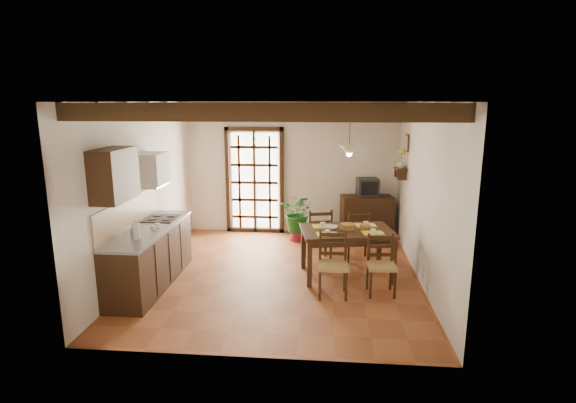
# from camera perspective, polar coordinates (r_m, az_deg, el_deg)

# --- Properties ---
(ground_plane) EXTENTS (5.00, 5.00, 0.00)m
(ground_plane) POSITION_cam_1_polar(r_m,az_deg,el_deg) (7.56, -1.04, -9.19)
(ground_plane) COLOR brown
(room_shell) EXTENTS (4.52, 5.02, 2.81)m
(room_shell) POSITION_cam_1_polar(r_m,az_deg,el_deg) (7.09, -1.09, 4.57)
(room_shell) COLOR silver
(room_shell) RESTS_ON ground_plane
(ceiling_beams) EXTENTS (4.50, 4.34, 0.20)m
(ceiling_beams) POSITION_cam_1_polar(r_m,az_deg,el_deg) (7.02, -1.12, 11.65)
(ceiling_beams) COLOR black
(ceiling_beams) RESTS_ON room_shell
(french_door) EXTENTS (1.26, 0.11, 2.32)m
(french_door) POSITION_cam_1_polar(r_m,az_deg,el_deg) (9.69, -4.24, 2.88)
(french_door) COLOR white
(french_door) RESTS_ON ground_plane
(kitchen_counter) EXTENTS (0.64, 2.25, 1.38)m
(kitchen_counter) POSITION_cam_1_polar(r_m,az_deg,el_deg) (7.31, -17.10, -6.58)
(kitchen_counter) COLOR black
(kitchen_counter) RESTS_ON ground_plane
(upper_cabinet) EXTENTS (0.35, 0.80, 0.70)m
(upper_cabinet) POSITION_cam_1_polar(r_m,az_deg,el_deg) (6.42, -21.20, 3.18)
(upper_cabinet) COLOR black
(upper_cabinet) RESTS_ON room_shell
(range_hood) EXTENTS (0.38, 0.60, 0.54)m
(range_hood) POSITION_cam_1_polar(r_m,az_deg,el_deg) (7.55, -16.83, 3.90)
(range_hood) COLOR white
(range_hood) RESTS_ON room_shell
(counter_items) EXTENTS (0.50, 1.43, 0.25)m
(counter_items) POSITION_cam_1_polar(r_m,az_deg,el_deg) (7.25, -17.08, -2.72)
(counter_items) COLOR black
(counter_items) RESTS_ON kitchen_counter
(dining_table) EXTENTS (1.58, 1.16, 0.79)m
(dining_table) POSITION_cam_1_polar(r_m,az_deg,el_deg) (7.33, 7.50, -4.32)
(dining_table) COLOR #351F11
(dining_table) RESTS_ON ground_plane
(chair_near_left) EXTENTS (0.45, 0.43, 0.95)m
(chair_near_left) POSITION_cam_1_polar(r_m,az_deg,el_deg) (6.71, 5.70, -9.42)
(chair_near_left) COLOR #AA8748
(chair_near_left) RESTS_ON ground_plane
(chair_near_right) EXTENTS (0.43, 0.41, 0.89)m
(chair_near_right) POSITION_cam_1_polar(r_m,az_deg,el_deg) (6.88, 11.71, -9.24)
(chair_near_right) COLOR #AA8748
(chair_near_right) RESTS_ON ground_plane
(chair_far_left) EXTENTS (0.54, 0.53, 0.97)m
(chair_far_left) POSITION_cam_1_polar(r_m,az_deg,el_deg) (8.08, 3.81, -5.47)
(chair_far_left) COLOR #AA8748
(chair_far_left) RESTS_ON ground_plane
(chair_far_right) EXTENTS (0.46, 0.44, 0.92)m
(chair_far_right) POSITION_cam_1_polar(r_m,az_deg,el_deg) (8.22, 8.81, -5.39)
(chair_far_right) COLOR #AA8748
(chair_far_right) RESTS_ON ground_plane
(table_setting) EXTENTS (1.05, 0.70, 0.10)m
(table_setting) POSITION_cam_1_polar(r_m,az_deg,el_deg) (7.29, 7.54, -3.10)
(table_setting) COLOR yellow
(table_setting) RESTS_ON dining_table
(table_bowl) EXTENTS (0.25, 0.25, 0.05)m
(table_bowl) POSITION_cam_1_polar(r_m,az_deg,el_deg) (7.30, 5.46, -3.31)
(table_bowl) COLOR white
(table_bowl) RESTS_ON dining_table
(sideboard) EXTENTS (1.11, 0.63, 0.89)m
(sideboard) POSITION_cam_1_polar(r_m,az_deg,el_deg) (9.54, 9.92, -1.92)
(sideboard) COLOR black
(sideboard) RESTS_ON ground_plane
(crt_tv) EXTENTS (0.47, 0.44, 0.36)m
(crt_tv) POSITION_cam_1_polar(r_m,az_deg,el_deg) (9.39, 10.07, 1.82)
(crt_tv) COLOR black
(crt_tv) RESTS_ON sideboard
(fuse_box) EXTENTS (0.25, 0.03, 0.32)m
(fuse_box) POSITION_cam_1_polar(r_m,az_deg,el_deg) (9.55, 9.57, 6.08)
(fuse_box) COLOR white
(fuse_box) RESTS_ON room_shell
(plant_pot) EXTENTS (0.39, 0.39, 0.24)m
(plant_pot) POSITION_cam_1_polar(r_m,az_deg,el_deg) (9.30, 1.33, -4.25)
(plant_pot) COLOR maroon
(plant_pot) RESTS_ON ground_plane
(potted_plant) EXTENTS (2.28, 2.12, 2.06)m
(potted_plant) POSITION_cam_1_polar(r_m,az_deg,el_deg) (9.18, 1.34, -1.50)
(potted_plant) COLOR #144C19
(potted_plant) RESTS_ON ground_plane
(wall_shelf) EXTENTS (0.20, 0.42, 0.20)m
(wall_shelf) POSITION_cam_1_polar(r_m,az_deg,el_deg) (8.78, 14.12, 3.74)
(wall_shelf) COLOR black
(wall_shelf) RESTS_ON room_shell
(shelf_vase) EXTENTS (0.15, 0.15, 0.15)m
(shelf_vase) POSITION_cam_1_polar(r_m,az_deg,el_deg) (8.77, 14.17, 4.64)
(shelf_vase) COLOR #B2BFB2
(shelf_vase) RESTS_ON wall_shelf
(shelf_flowers) EXTENTS (0.14, 0.14, 0.36)m
(shelf_flowers) POSITION_cam_1_polar(r_m,az_deg,el_deg) (8.74, 14.24, 5.99)
(shelf_flowers) COLOR yellow
(shelf_flowers) RESTS_ON shelf_vase
(framed_picture) EXTENTS (0.03, 0.32, 0.32)m
(framed_picture) POSITION_cam_1_polar(r_m,az_deg,el_deg) (8.74, 14.85, 7.22)
(framed_picture) COLOR brown
(framed_picture) RESTS_ON room_shell
(pendant_lamp) EXTENTS (0.36, 0.36, 0.84)m
(pendant_lamp) POSITION_cam_1_polar(r_m,az_deg,el_deg) (7.16, 7.79, 6.65)
(pendant_lamp) COLOR black
(pendant_lamp) RESTS_ON room_shell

